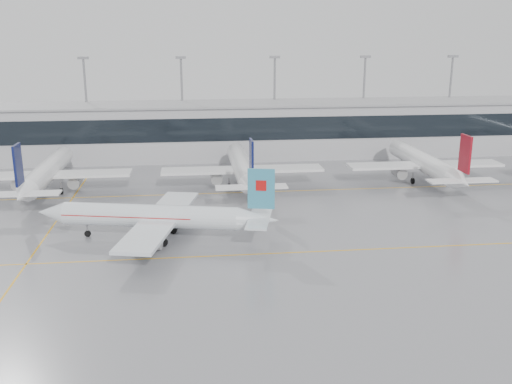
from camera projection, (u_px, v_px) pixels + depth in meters
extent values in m
plane|color=gray|center=(267.00, 254.00, 73.67)|extent=(320.00, 320.00, 0.00)
cube|color=orange|center=(267.00, 254.00, 73.66)|extent=(120.00, 0.25, 0.01)
cube|color=orange|center=(244.00, 192.00, 102.39)|extent=(120.00, 0.25, 0.01)
cube|color=orange|center=(53.00, 225.00, 84.68)|extent=(0.25, 60.00, 0.01)
cube|color=#A4A4A8|center=(231.00, 131.00, 131.44)|extent=(180.00, 15.00, 12.00)
cube|color=black|center=(233.00, 129.00, 123.81)|extent=(180.00, 0.20, 5.00)
cube|color=gray|center=(231.00, 104.00, 129.79)|extent=(182.00, 16.00, 0.40)
cylinder|color=gray|center=(87.00, 108.00, 132.17)|extent=(0.50, 0.50, 22.00)
cube|color=gray|center=(83.00, 58.00, 129.17)|extent=(2.40, 1.00, 0.60)
cylinder|color=gray|center=(182.00, 107.00, 134.63)|extent=(0.50, 0.50, 22.00)
cube|color=gray|center=(181.00, 57.00, 131.62)|extent=(2.40, 1.00, 0.60)
cylinder|color=gray|center=(274.00, 105.00, 137.08)|extent=(0.50, 0.50, 22.00)
cube|color=gray|center=(275.00, 57.00, 134.08)|extent=(2.40, 1.00, 0.60)
cylinder|color=gray|center=(363.00, 104.00, 139.54)|extent=(0.50, 0.50, 22.00)
cube|color=gray|center=(366.00, 57.00, 136.54)|extent=(2.40, 1.00, 0.60)
cylinder|color=gray|center=(449.00, 103.00, 142.00)|extent=(0.50, 0.50, 22.00)
cube|color=gray|center=(453.00, 56.00, 139.00)|extent=(2.40, 1.00, 0.60)
cylinder|color=silver|center=(150.00, 216.00, 78.07)|extent=(24.34, 8.52, 3.18)
cone|color=silver|center=(52.00, 213.00, 79.55)|extent=(4.61, 3.99, 3.18)
cone|color=silver|center=(258.00, 220.00, 76.50)|extent=(6.17, 4.35, 3.18)
cube|color=silver|center=(161.00, 219.00, 78.02)|extent=(10.74, 26.72, 0.45)
cube|color=silver|center=(260.00, 218.00, 76.40)|extent=(4.99, 10.47, 0.25)
cube|color=teal|center=(261.00, 189.00, 75.31)|extent=(3.59, 1.15, 5.42)
cylinder|color=#9D9D9D|center=(148.00, 241.00, 73.87)|extent=(3.98, 2.85, 2.10)
cylinder|color=#9D9D9D|center=(167.00, 219.00, 83.07)|extent=(3.98, 2.85, 2.10)
cylinder|color=gray|center=(87.00, 229.00, 79.63)|extent=(0.20, 0.20, 1.33)
cylinder|color=black|center=(88.00, 234.00, 79.80)|extent=(0.94, 0.49, 0.90)
cylinder|color=gray|center=(164.00, 238.00, 75.89)|extent=(0.24, 0.24, 1.33)
cylinder|color=black|center=(164.00, 243.00, 76.06)|extent=(1.17, 0.68, 1.10)
cylinder|color=gray|center=(173.00, 225.00, 80.87)|extent=(0.24, 0.24, 1.33)
cylinder|color=black|center=(173.00, 230.00, 81.04)|extent=(1.17, 0.68, 1.10)
cube|color=#B70F0F|center=(261.00, 185.00, 75.18)|extent=(1.47, 0.75, 1.40)
cube|color=#B70F0F|center=(129.00, 214.00, 78.33)|extent=(18.26, 7.15, 0.12)
cylinder|color=white|center=(48.00, 171.00, 102.26)|extent=(3.59, 27.36, 3.59)
cone|color=white|center=(66.00, 153.00, 117.27)|extent=(3.59, 4.00, 3.59)
cone|color=white|center=(22.00, 195.00, 86.48)|extent=(3.59, 5.60, 3.59)
cube|color=white|center=(46.00, 175.00, 100.93)|extent=(29.64, 5.00, 0.45)
cube|color=white|center=(22.00, 194.00, 86.21)|extent=(11.40, 2.80, 0.25)
cube|color=#0C1342|center=(18.00, 165.00, 84.81)|extent=(0.35, 3.60, 6.12)
cylinder|color=#9D9D9D|center=(20.00, 183.00, 101.27)|extent=(2.10, 3.60, 2.10)
cylinder|color=#9D9D9D|center=(75.00, 182.00, 102.34)|extent=(2.10, 3.60, 2.10)
cylinder|color=gray|center=(62.00, 171.00, 113.17)|extent=(0.20, 0.20, 1.56)
cylinder|color=black|center=(62.00, 175.00, 113.38)|extent=(0.30, 0.90, 0.90)
cylinder|color=gray|center=(31.00, 188.00, 100.23)|extent=(0.24, 0.24, 1.56)
cylinder|color=black|center=(31.00, 192.00, 100.44)|extent=(0.45, 1.10, 1.10)
cylinder|color=gray|center=(61.00, 187.00, 100.81)|extent=(0.24, 0.24, 1.56)
cylinder|color=black|center=(61.00, 191.00, 101.02)|extent=(0.45, 1.10, 1.10)
cylinder|color=white|center=(242.00, 166.00, 106.17)|extent=(3.59, 27.36, 3.59)
cone|color=white|center=(235.00, 150.00, 121.18)|extent=(3.59, 4.00, 3.59)
cone|color=white|center=(251.00, 188.00, 90.39)|extent=(3.59, 5.60, 3.59)
cube|color=white|center=(242.00, 170.00, 104.84)|extent=(29.64, 5.00, 0.45)
cube|color=white|center=(251.00, 187.00, 90.12)|extent=(11.40, 2.80, 0.25)
cube|color=#0C1342|center=(251.00, 159.00, 88.72)|extent=(0.35, 3.60, 6.12)
cylinder|color=#9D9D9D|center=(216.00, 178.00, 105.18)|extent=(2.10, 3.60, 2.10)
cylinder|color=#9D9D9D|center=(268.00, 176.00, 106.25)|extent=(2.10, 3.60, 2.10)
cylinder|color=gray|center=(237.00, 166.00, 117.08)|extent=(0.20, 0.20, 1.56)
cylinder|color=black|center=(237.00, 170.00, 117.29)|extent=(0.30, 0.90, 0.90)
cylinder|color=gray|center=(229.00, 182.00, 104.14)|extent=(0.24, 0.24, 1.56)
cylinder|color=black|center=(229.00, 186.00, 104.35)|extent=(0.45, 1.10, 1.10)
cylinder|color=gray|center=(257.00, 181.00, 104.72)|extent=(0.24, 0.24, 1.56)
cylinder|color=black|center=(257.00, 185.00, 104.93)|extent=(0.45, 1.10, 1.10)
cylinder|color=white|center=(422.00, 161.00, 110.08)|extent=(3.59, 27.36, 3.59)
cone|color=white|center=(394.00, 146.00, 125.09)|extent=(3.59, 4.00, 3.59)
cone|color=white|center=(461.00, 182.00, 94.30)|extent=(3.59, 5.60, 3.59)
cube|color=white|center=(425.00, 165.00, 108.75)|extent=(29.64, 5.00, 0.45)
cube|color=white|center=(462.00, 181.00, 94.03)|extent=(11.40, 2.80, 0.25)
cube|color=maroon|center=(465.00, 154.00, 92.63)|extent=(0.35, 3.60, 6.12)
cylinder|color=#9D9D9D|center=(399.00, 172.00, 109.09)|extent=(2.10, 3.60, 2.10)
cylinder|color=#9D9D9D|center=(447.00, 171.00, 110.16)|extent=(2.10, 3.60, 2.10)
cylinder|color=gray|center=(401.00, 162.00, 120.99)|extent=(0.20, 0.20, 1.56)
cylinder|color=black|center=(401.00, 166.00, 121.20)|extent=(0.30, 0.90, 0.90)
cylinder|color=gray|center=(413.00, 177.00, 108.05)|extent=(0.24, 0.24, 1.56)
cylinder|color=black|center=(413.00, 181.00, 108.26)|extent=(0.45, 1.10, 1.10)
cylinder|color=gray|center=(439.00, 176.00, 108.63)|extent=(0.24, 0.24, 1.56)
cylinder|color=black|center=(439.00, 180.00, 108.84)|extent=(0.45, 1.10, 1.10)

